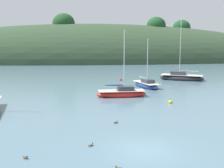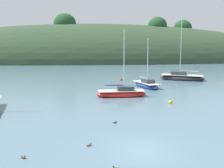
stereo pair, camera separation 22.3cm
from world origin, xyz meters
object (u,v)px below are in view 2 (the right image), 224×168
(sailboat_teal_outer, at_px, (182,78))
(duck_lone_right, at_px, (115,122))
(sailboat_navy_dinghy, at_px, (122,93))
(duck_lone_left, at_px, (116,168))
(duck_lead, at_px, (23,157))
(mooring_buoy_outer, at_px, (121,80))
(duck_trailing, at_px, (89,145))
(mooring_buoy_inner, at_px, (170,102))
(sailboat_black_sloop, at_px, (146,85))

(sailboat_teal_outer, distance_m, duck_lone_right, 29.61)
(duck_lone_right, bearing_deg, sailboat_teal_outer, 60.57)
(sailboat_navy_dinghy, distance_m, duck_lone_left, 20.33)
(duck_lead, distance_m, duck_lone_right, 8.94)
(mooring_buoy_outer, bearing_deg, sailboat_navy_dinghy, -96.95)
(mooring_buoy_outer, height_order, duck_trailing, mooring_buoy_outer)
(sailboat_navy_dinghy, distance_m, mooring_buoy_inner, 6.51)
(duck_lone_left, distance_m, duck_lone_right, 8.61)
(mooring_buoy_inner, xyz_separation_m, duck_lone_left, (-7.66, -15.71, -0.07))
(sailboat_black_sloop, distance_m, duck_lead, 27.99)
(sailboat_black_sloop, distance_m, duck_lone_right, 19.51)
(sailboat_black_sloop, xyz_separation_m, duck_lead, (-12.57, -25.01, -0.31))
(mooring_buoy_inner, height_order, duck_lone_left, mooring_buoy_inner)
(duck_trailing, bearing_deg, duck_lead, -156.64)
(sailboat_navy_dinghy, bearing_deg, mooring_buoy_outer, 83.05)
(mooring_buoy_outer, distance_m, duck_lone_left, 35.13)
(mooring_buoy_outer, bearing_deg, sailboat_black_sloop, -70.65)
(duck_lead, bearing_deg, duck_trailing, 23.36)
(sailboat_teal_outer, distance_m, duck_lone_left, 37.65)
(sailboat_black_sloop, relative_size, duck_trailing, 18.81)
(mooring_buoy_outer, height_order, duck_lone_right, mooring_buoy_outer)
(duck_lead, bearing_deg, mooring_buoy_inner, 47.18)
(sailboat_navy_dinghy, bearing_deg, duck_trailing, -104.30)
(duck_lone_right, bearing_deg, duck_lead, -131.87)
(sailboat_black_sloop, xyz_separation_m, duck_lone_right, (-6.61, -18.35, -0.31))
(mooring_buoy_outer, bearing_deg, mooring_buoy_inner, -81.11)
(sailboat_teal_outer, distance_m, duck_lead, 38.39)
(duck_lone_right, bearing_deg, sailboat_navy_dinghy, 79.99)
(sailboat_navy_dinghy, height_order, mooring_buoy_outer, sailboat_navy_dinghy)
(duck_trailing, bearing_deg, duck_lone_right, 66.46)
(sailboat_teal_outer, relative_size, duck_trailing, 29.12)
(sailboat_black_sloop, relative_size, duck_lead, 19.89)
(sailboat_teal_outer, xyz_separation_m, mooring_buoy_outer, (-10.72, 0.46, -0.33))
(sailboat_black_sloop, distance_m, duck_trailing, 24.98)
(sailboat_black_sloop, height_order, mooring_buoy_inner, sailboat_black_sloop)
(sailboat_teal_outer, distance_m, mooring_buoy_outer, 10.73)
(mooring_buoy_outer, bearing_deg, duck_lone_left, -97.64)
(sailboat_navy_dinghy, relative_size, mooring_buoy_inner, 15.48)
(mooring_buoy_outer, bearing_deg, duck_trailing, -100.90)
(sailboat_navy_dinghy, distance_m, mooring_buoy_outer, 14.81)
(duck_lead, relative_size, duck_lone_right, 0.92)
(sailboat_navy_dinghy, xyz_separation_m, sailboat_teal_outer, (12.51, 14.23, 0.07))
(sailboat_navy_dinghy, height_order, mooring_buoy_inner, sailboat_navy_dinghy)
(mooring_buoy_outer, xyz_separation_m, duck_trailing, (-6.02, -31.28, -0.07))
(sailboat_teal_outer, height_order, duck_lone_left, sailboat_teal_outer)
(sailboat_navy_dinghy, xyz_separation_m, sailboat_black_sloop, (4.57, 6.79, -0.02))
(sailboat_black_sloop, relative_size, duck_lone_left, 17.44)
(duck_trailing, bearing_deg, sailboat_black_sloop, 69.38)
(duck_lead, bearing_deg, mooring_buoy_outer, 73.42)
(duck_lone_right, bearing_deg, sailboat_black_sloop, 70.20)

